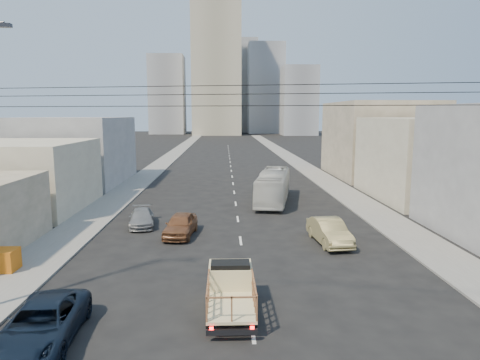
{
  "coord_description": "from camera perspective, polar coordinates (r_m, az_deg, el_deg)",
  "views": [
    {
      "loc": [
        -1.06,
        -13.49,
        8.28
      ],
      "look_at": [
        0.1,
        17.89,
        3.5
      ],
      "focal_mm": 32.0,
      "sensor_mm": 36.0,
      "label": 1
    }
  ],
  "objects": [
    {
      "name": "sedan_grey",
      "position": [
        33.13,
        -12.97,
        -4.93
      ],
      "size": [
        2.41,
        4.54,
        1.25
      ],
      "primitive_type": "imported",
      "rotation": [
        0.0,
        0.0,
        0.16
      ],
      "color": "slate",
      "rests_on": "ground"
    },
    {
      "name": "midrise_back",
      "position": [
        214.04,
        -0.24,
        12.33
      ],
      "size": [
        18.0,
        18.0,
        44.0
      ],
      "primitive_type": "cube",
      "color": "gray",
      "rests_on": "ground"
    },
    {
      "name": "sidewalk_right",
      "position": [
        84.86,
        6.57,
        3.04
      ],
      "size": [
        3.5,
        180.0,
        0.12
      ],
      "primitive_type": "cube",
      "color": "slate",
      "rests_on": "ground"
    },
    {
      "name": "lane_dashes",
      "position": [
        67.01,
        -1.21,
        1.56
      ],
      "size": [
        0.15,
        104.0,
        0.01
      ],
      "color": "silver",
      "rests_on": "ground"
    },
    {
      "name": "bldg_left_mid",
      "position": [
        41.89,
        -27.46,
        0.43
      ],
      "size": [
        11.0,
        12.0,
        6.0
      ],
      "primitive_type": "cube",
      "color": "#B4A991",
      "rests_on": "ground"
    },
    {
      "name": "bldg_right_mid",
      "position": [
        46.5,
        24.15,
        2.62
      ],
      "size": [
        11.0,
        14.0,
        8.0
      ],
      "primitive_type": "cube",
      "color": "#B4A991",
      "rests_on": "ground"
    },
    {
      "name": "overhead_wires",
      "position": [
        15.04,
        1.96,
        11.26
      ],
      "size": [
        23.01,
        5.02,
        0.72
      ],
      "color": "black",
      "rests_on": "ground"
    },
    {
      "name": "high_rise_tower",
      "position": [
        184.79,
        -3.14,
        15.4
      ],
      "size": [
        20.0,
        20.0,
        60.0
      ],
      "primitive_type": "cube",
      "color": "tan",
      "rests_on": "ground"
    },
    {
      "name": "bldg_left_far",
      "position": [
        55.8,
        -21.47,
        3.66
      ],
      "size": [
        12.0,
        16.0,
        8.0
      ],
      "primitive_type": "cube",
      "color": "gray",
      "rests_on": "ground"
    },
    {
      "name": "midrise_east",
      "position": [
        181.26,
        7.87,
        10.39
      ],
      "size": [
        14.0,
        14.0,
        28.0
      ],
      "primitive_type": "cube",
      "color": "gray",
      "rests_on": "ground"
    },
    {
      "name": "flatbed_pickup",
      "position": [
        18.55,
        -1.25,
        -14.14
      ],
      "size": [
        1.95,
        4.41,
        1.9
      ],
      "color": "beige",
      "rests_on": "ground"
    },
    {
      "name": "bldg_right_far",
      "position": [
        61.31,
        18.04,
        5.17
      ],
      "size": [
        12.0,
        16.0,
        10.0
      ],
      "primitive_type": "cube",
      "color": "gray",
      "rests_on": "ground"
    },
    {
      "name": "midrise_nw",
      "position": [
        195.28,
        -9.65,
        11.1
      ],
      "size": [
        15.0,
        15.0,
        34.0
      ],
      "primitive_type": "cube",
      "color": "gray",
      "rests_on": "ground"
    },
    {
      "name": "navy_pickup",
      "position": [
        17.94,
        -24.94,
        -17.04
      ],
      "size": [
        2.74,
        5.47,
        1.49
      ],
      "primitive_type": "imported",
      "rotation": [
        0.0,
        0.0,
        0.05
      ],
      "color": "black",
      "rests_on": "ground"
    },
    {
      "name": "sedan_brown",
      "position": [
        29.96,
        -7.93,
        -5.93
      ],
      "size": [
        2.35,
        4.75,
        1.56
      ],
      "primitive_type": "imported",
      "rotation": [
        0.0,
        0.0,
        -0.11
      ],
      "color": "brown",
      "rests_on": "ground"
    },
    {
      "name": "midrise_ne",
      "position": [
        199.74,
        3.42,
        12.01
      ],
      "size": [
        16.0,
        16.0,
        40.0
      ],
      "primitive_type": "cube",
      "color": "gray",
      "rests_on": "ground"
    },
    {
      "name": "ground",
      "position": [
        15.86,
        2.2,
        -22.82
      ],
      "size": [
        420.0,
        420.0,
        0.0
      ],
      "primitive_type": "plane",
      "color": "black",
      "rests_on": "ground"
    },
    {
      "name": "sedan_tan",
      "position": [
        28.55,
        11.83,
        -6.72
      ],
      "size": [
        2.19,
        5.01,
        1.6
      ],
      "primitive_type": "imported",
      "rotation": [
        0.0,
        0.0,
        0.1
      ],
      "color": "#8E8253",
      "rests_on": "ground"
    },
    {
      "name": "city_bus",
      "position": [
        41.09,
        4.46,
        -0.85
      ],
      "size": [
        4.62,
        11.16,
        3.03
      ],
      "primitive_type": "imported",
      "rotation": [
        0.0,
        0.0,
        -0.2
      ],
      "color": "beige",
      "rests_on": "ground"
    },
    {
      "name": "sidewalk_left",
      "position": [
        84.57,
        -9.39,
        2.96
      ],
      "size": [
        3.5,
        180.0,
        0.12
      ],
      "primitive_type": "cube",
      "color": "slate",
      "rests_on": "ground"
    }
  ]
}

